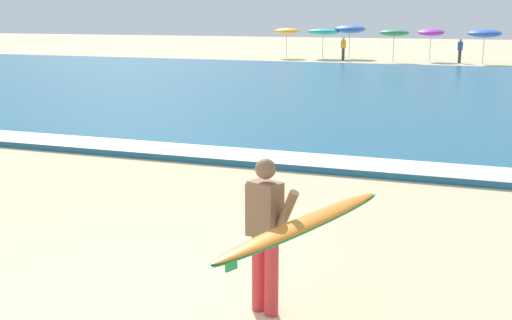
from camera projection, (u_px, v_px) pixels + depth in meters
name	position (u px, v px, depth m)	size (l,w,h in m)	color
ground_plane	(122.00, 296.00, 7.46)	(160.00, 160.00, 0.00)	beige
sea	(387.00, 92.00, 26.22)	(120.00, 28.00, 0.14)	#1E6084
surf_foam	(294.00, 158.00, 13.90)	(120.00, 1.24, 0.01)	white
surfer_with_board	(283.00, 228.00, 6.67)	(1.38, 2.56, 1.73)	red
beach_umbrella_0	(287.00, 31.00, 46.98)	(1.81, 1.82, 2.13)	beige
beach_umbrella_1	(323.00, 32.00, 46.35)	(2.27, 2.30, 2.16)	beige
beach_umbrella_2	(350.00, 29.00, 46.37)	(2.22, 2.23, 2.38)	beige
beach_umbrella_3	(394.00, 33.00, 42.51)	(1.93, 1.95, 2.18)	beige
beach_umbrella_4	(431.00, 32.00, 43.56)	(1.77, 1.80, 2.23)	beige
beach_umbrella_5	(485.00, 33.00, 41.15)	(2.12, 2.14, 2.22)	beige
beachgoer_near_row_left	(460.00, 50.00, 42.05)	(0.32, 0.20, 1.58)	#383842
beachgoer_near_row_mid	(343.00, 48.00, 44.31)	(0.32, 0.20, 1.58)	#383842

